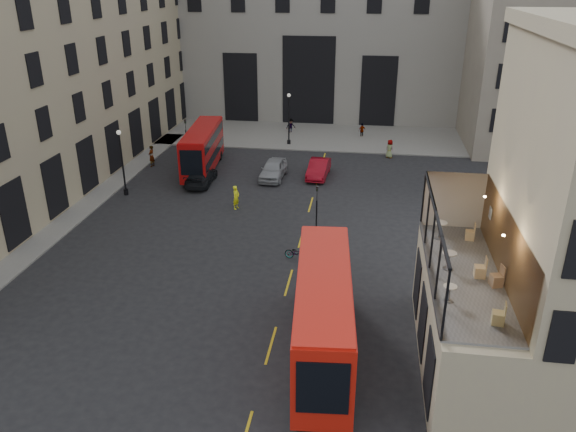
# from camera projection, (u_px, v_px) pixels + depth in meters

# --- Properties ---
(ground) EXTENTS (140.00, 140.00, 0.00)m
(ground) POSITION_uv_depth(u_px,v_px,m) (312.00, 349.00, 26.78)
(ground) COLOR black
(ground) RESTS_ON ground
(host_building_main) EXTENTS (7.26, 11.40, 15.10)m
(host_building_main) POSITION_uv_depth(u_px,v_px,m) (564.00, 210.00, 22.36)
(host_building_main) COLOR tan
(host_building_main) RESTS_ON ground
(host_frontage) EXTENTS (3.00, 11.00, 4.50)m
(host_frontage) POSITION_uv_depth(u_px,v_px,m) (458.00, 320.00, 25.03)
(host_frontage) COLOR tan
(host_frontage) RESTS_ON ground
(cafe_floor) EXTENTS (3.00, 10.00, 0.10)m
(cafe_floor) POSITION_uv_depth(u_px,v_px,m) (464.00, 275.00, 24.11)
(cafe_floor) COLOR slate
(cafe_floor) RESTS_ON host_frontage
(gateway) EXTENTS (35.00, 10.60, 18.00)m
(gateway) POSITION_uv_depth(u_px,v_px,m) (314.00, 37.00, 67.23)
(gateway) COLOR gray
(gateway) RESTS_ON ground
(building_right) EXTENTS (16.60, 18.60, 20.00)m
(building_right) POSITION_uv_depth(u_px,v_px,m) (553.00, 39.00, 56.27)
(building_right) COLOR gray
(building_right) RESTS_ON ground
(pavement_far) EXTENTS (40.00, 12.00, 0.12)m
(pavement_far) POSITION_uv_depth(u_px,v_px,m) (294.00, 134.00, 62.03)
(pavement_far) COLOR slate
(pavement_far) RESTS_ON ground
(pavement_left) EXTENTS (8.00, 48.00, 0.12)m
(pavement_left) POSITION_uv_depth(u_px,v_px,m) (27.00, 220.00, 40.53)
(pavement_left) COLOR slate
(pavement_left) RESTS_ON ground
(traffic_light_near) EXTENTS (0.16, 0.20, 3.80)m
(traffic_light_near) POSITION_uv_depth(u_px,v_px,m) (317.00, 206.00, 36.83)
(traffic_light_near) COLOR black
(traffic_light_near) RESTS_ON ground
(traffic_light_far) EXTENTS (0.16, 0.20, 3.80)m
(traffic_light_far) POSITION_uv_depth(u_px,v_px,m) (186.00, 134.00, 53.19)
(traffic_light_far) COLOR black
(traffic_light_far) RESTS_ON ground
(street_lamp_a) EXTENTS (0.36, 0.36, 5.33)m
(street_lamp_a) POSITION_uv_depth(u_px,v_px,m) (123.00, 166.00, 44.39)
(street_lamp_a) COLOR black
(street_lamp_a) RESTS_ON ground
(street_lamp_b) EXTENTS (0.36, 0.36, 5.33)m
(street_lamp_b) POSITION_uv_depth(u_px,v_px,m) (289.00, 122.00, 57.46)
(street_lamp_b) COLOR black
(street_lamp_b) RESTS_ON ground
(bus_near) EXTENTS (3.26, 10.76, 4.23)m
(bus_near) POSITION_uv_depth(u_px,v_px,m) (323.00, 311.00, 25.48)
(bus_near) COLOR red
(bus_near) RESTS_ON ground
(bus_far) EXTENTS (3.14, 9.89, 3.88)m
(bus_far) POSITION_uv_depth(u_px,v_px,m) (203.00, 147.00, 50.04)
(bus_far) COLOR #AA0B0B
(bus_far) RESTS_ON ground
(car_a) EXTENTS (2.12, 4.85, 1.62)m
(car_a) POSITION_uv_depth(u_px,v_px,m) (273.00, 169.00, 48.66)
(car_a) COLOR #929499
(car_a) RESTS_ON ground
(car_b) EXTENTS (1.89, 4.70, 1.52)m
(car_b) POSITION_uv_depth(u_px,v_px,m) (319.00, 169.00, 48.99)
(car_b) COLOR maroon
(car_b) RESTS_ON ground
(car_c) EXTENTS (2.07, 4.85, 1.39)m
(car_c) POSITION_uv_depth(u_px,v_px,m) (201.00, 176.00, 47.36)
(car_c) COLOR black
(car_c) RESTS_ON ground
(bicycle) EXTENTS (1.77, 0.90, 0.88)m
(bicycle) POSITION_uv_depth(u_px,v_px,m) (298.00, 253.00, 34.96)
(bicycle) COLOR gray
(bicycle) RESTS_ON ground
(cyclist) EXTENTS (0.63, 0.77, 1.83)m
(cyclist) POSITION_uv_depth(u_px,v_px,m) (236.00, 197.00, 42.30)
(cyclist) COLOR #F7FA1A
(cyclist) RESTS_ON ground
(pedestrian_a) EXTENTS (0.97, 0.79, 1.89)m
(pedestrian_a) POSITION_uv_depth(u_px,v_px,m) (209.00, 152.00, 52.84)
(pedestrian_a) COLOR gray
(pedestrian_a) RESTS_ON ground
(pedestrian_b) EXTENTS (1.23, 1.01, 1.66)m
(pedestrian_b) POSITION_uv_depth(u_px,v_px,m) (291.00, 126.00, 62.20)
(pedestrian_b) COLOR gray
(pedestrian_b) RESTS_ON ground
(pedestrian_c) EXTENTS (0.96, 0.82, 1.55)m
(pedestrian_c) POSITION_uv_depth(u_px,v_px,m) (362.00, 130.00, 60.73)
(pedestrian_c) COLOR gray
(pedestrian_c) RESTS_ON ground
(pedestrian_d) EXTENTS (1.03, 0.99, 1.78)m
(pedestrian_d) POSITION_uv_depth(u_px,v_px,m) (390.00, 149.00, 54.01)
(pedestrian_d) COLOR gray
(pedestrian_d) RESTS_ON ground
(pedestrian_e) EXTENTS (0.58, 0.78, 1.97)m
(pedestrian_e) POSITION_uv_depth(u_px,v_px,m) (152.00, 156.00, 51.54)
(pedestrian_e) COLOR gray
(pedestrian_e) RESTS_ON ground
(cafe_table_near) EXTENTS (0.54, 0.54, 0.67)m
(cafe_table_near) POSITION_uv_depth(u_px,v_px,m) (450.00, 291.00, 21.97)
(cafe_table_near) COLOR beige
(cafe_table_near) RESTS_ON cafe_floor
(cafe_table_mid) EXTENTS (0.63, 0.63, 0.79)m
(cafe_table_mid) POSITION_uv_depth(u_px,v_px,m) (449.00, 258.00, 24.33)
(cafe_table_mid) COLOR beige
(cafe_table_mid) RESTS_ON cafe_floor
(cafe_table_far) EXTENTS (0.67, 0.67, 0.84)m
(cafe_table_far) POSITION_uv_depth(u_px,v_px,m) (440.00, 228.00, 27.16)
(cafe_table_far) COLOR silver
(cafe_table_far) RESTS_ON cafe_floor
(cafe_chair_a) EXTENTS (0.50, 0.50, 0.89)m
(cafe_chair_a) POSITION_uv_depth(u_px,v_px,m) (499.00, 317.00, 20.61)
(cafe_chair_a) COLOR tan
(cafe_chair_a) RESTS_ON cafe_floor
(cafe_chair_b) EXTENTS (0.55, 0.55, 0.92)m
(cafe_chair_b) POSITION_uv_depth(u_px,v_px,m) (497.00, 280.00, 23.10)
(cafe_chair_b) COLOR tan
(cafe_chair_b) RESTS_ON cafe_floor
(cafe_chair_c) EXTENTS (0.47, 0.47, 0.93)m
(cafe_chair_c) POSITION_uv_depth(u_px,v_px,m) (480.00, 271.00, 23.78)
(cafe_chair_c) COLOR tan
(cafe_chair_c) RESTS_ON cafe_floor
(cafe_chair_d) EXTENTS (0.46, 0.46, 0.85)m
(cafe_chair_d) POSITION_uv_depth(u_px,v_px,m) (470.00, 235.00, 27.13)
(cafe_chair_d) COLOR #D8B47D
(cafe_chair_d) RESTS_ON cafe_floor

